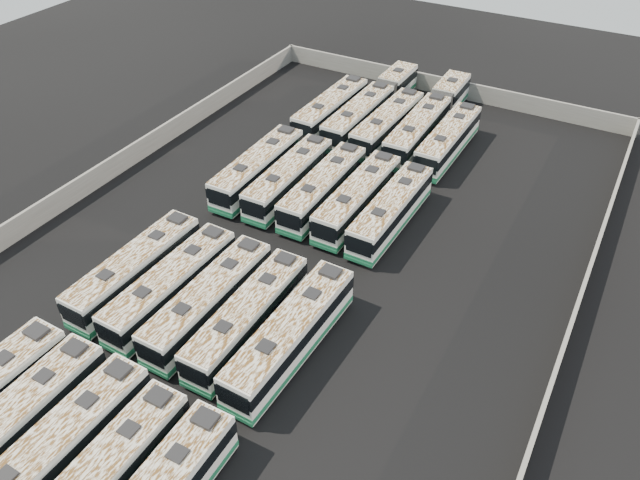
{
  "coord_description": "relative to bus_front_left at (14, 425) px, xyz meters",
  "views": [
    {
      "loc": [
        21.91,
        -34.78,
        33.67
      ],
      "look_at": [
        1.9,
        1.06,
        1.6
      ],
      "focal_mm": 35.0,
      "sensor_mm": 36.0,
      "label": 1
    }
  ],
  "objects": [
    {
      "name": "bus_back_left",
      "position": [
        0.16,
        49.71,
        0.01
      ],
      "size": [
        2.86,
        20.11,
        3.65
      ],
      "rotation": [
        0.0,
        0.0,
        -0.01
      ],
      "color": "silver",
      "rests_on": "ground"
    },
    {
      "name": "bus_back_center",
      "position": [
        3.68,
        46.18,
        0.03
      ],
      "size": [
        3.09,
        13.08,
        3.67
      ],
      "rotation": [
        0.0,
        0.0,
        -0.03
      ],
      "color": "silver",
      "rests_on": "ground"
    },
    {
      "name": "ground",
      "position": [
        5.19,
        23.98,
        -1.85
      ],
      "size": [
        140.0,
        140.0,
        0.0
      ],
      "primitive_type": "plane",
      "color": "black",
      "rests_on": "ground"
    },
    {
      "name": "bus_back_far_left",
      "position": [
        -3.42,
        46.33,
        0.03
      ],
      "size": [
        2.95,
        13.05,
        3.67
      ],
      "rotation": [
        0.0,
        0.0,
        -0.02
      ],
      "color": "silver",
      "rests_on": "ground"
    },
    {
      "name": "bus_front_center",
      "position": [
        3.66,
        -0.1,
        0.04
      ],
      "size": [
        2.99,
        13.15,
        3.69
      ],
      "rotation": [
        0.0,
        0.0,
        -0.02
      ],
      "color": "silver",
      "rests_on": "ground"
    },
    {
      "name": "bus_midfront_left",
      "position": [
        0.12,
        14.35,
        -0.01
      ],
      "size": [
        3.01,
        12.83,
        3.6
      ],
      "rotation": [
        0.0,
        0.0,
        -0.02
      ],
      "color": "silver",
      "rests_on": "ground"
    },
    {
      "name": "bus_back_far_right",
      "position": [
        10.67,
        46.08,
        -0.01
      ],
      "size": [
        2.81,
        12.81,
        3.61
      ],
      "rotation": [
        0.0,
        0.0,
        -0.01
      ],
      "color": "silver",
      "rests_on": "ground"
    },
    {
      "name": "bus_midback_right",
      "position": [
        7.22,
        31.82,
        0.01
      ],
      "size": [
        2.8,
        12.88,
        3.63
      ],
      "rotation": [
        0.0,
        0.0,
        -0.01
      ],
      "color": "silver",
      "rests_on": "ground"
    },
    {
      "name": "bus_midfront_right",
      "position": [
        7.09,
        14.4,
        -0.02
      ],
      "size": [
        2.78,
        12.69,
        3.57
      ],
      "rotation": [
        0.0,
        0.0,
        0.01
      ],
      "color": "silver",
      "rests_on": "ground"
    },
    {
      "name": "bus_back_right",
      "position": [
        7.08,
        49.86,
        0.05
      ],
      "size": [
        3.13,
        20.49,
        3.71
      ],
      "rotation": [
        0.0,
        0.0,
        0.02
      ],
      "color": "silver",
      "rests_on": "ground"
    },
    {
      "name": "bus_midfront_center",
      "position": [
        3.64,
        14.39,
        -0.01
      ],
      "size": [
        2.82,
        12.81,
        3.6
      ],
      "rotation": [
        0.0,
        0.0,
        -0.01
      ],
      "color": "silver",
      "rests_on": "ground"
    },
    {
      "name": "bus_front_left",
      "position": [
        0.0,
        0.0,
        0.0
      ],
      "size": [
        2.84,
        12.85,
        3.62
      ],
      "rotation": [
        0.0,
        0.0,
        0.01
      ],
      "color": "silver",
      "rests_on": "ground"
    },
    {
      "name": "perimeter_wall",
      "position": [
        5.19,
        23.98,
        -0.75
      ],
      "size": [
        45.2,
        73.2,
        2.2
      ],
      "color": "slate",
      "rests_on": "ground"
    },
    {
      "name": "bus_midback_far_left",
      "position": [
        -3.53,
        31.67,
        0.03
      ],
      "size": [
        2.94,
        13.06,
        3.67
      ],
      "rotation": [
        0.0,
        0.0,
        0.01
      ],
      "color": "silver",
      "rests_on": "ground"
    },
    {
      "name": "bus_midfront_far_right",
      "position": [
        10.74,
        14.32,
        0.07
      ],
      "size": [
        3.1,
        13.35,
        3.75
      ],
      "rotation": [
        0.0,
        0.0,
        -0.02
      ],
      "color": "silver",
      "rests_on": "ground"
    },
    {
      "name": "bus_midback_center",
      "position": [
        3.66,
        31.77,
        -0.01
      ],
      "size": [
        2.86,
        12.82,
        3.61
      ],
      "rotation": [
        0.0,
        0.0,
        0.01
      ],
      "color": "silver",
      "rests_on": "ground"
    },
    {
      "name": "bus_midback_left",
      "position": [
        -0.01,
        31.67,
        -0.02
      ],
      "size": [
        2.9,
        12.76,
        3.58
      ],
      "rotation": [
        0.0,
        0.0,
        0.02
      ],
      "color": "silver",
      "rests_on": "ground"
    },
    {
      "name": "bus_midfront_far_left",
      "position": [
        -3.55,
        14.45,
        -0.01
      ],
      "size": [
        2.9,
        12.78,
        3.59
      ],
      "rotation": [
        0.0,
        0.0,
        -0.02
      ],
      "color": "silver",
      "rests_on": "ground"
    },
    {
      "name": "bus_midback_far_right",
      "position": [
        10.66,
        31.53,
        -0.02
      ],
      "size": [
        2.82,
        12.74,
        3.58
      ],
      "rotation": [
        0.0,
        0.0,
        -0.01
      ],
      "color": "silver",
      "rests_on": "ground"
    }
  ]
}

